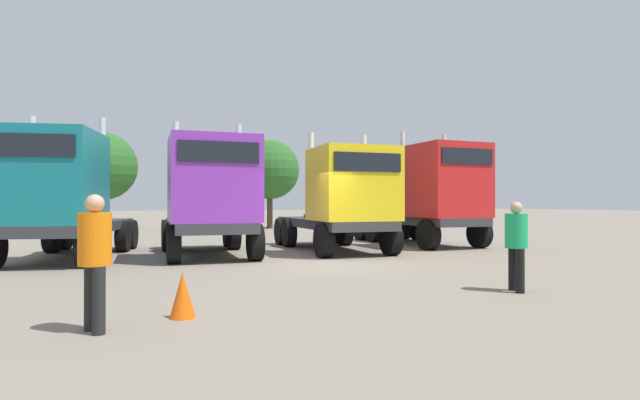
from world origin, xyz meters
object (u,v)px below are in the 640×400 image
semi_truck_yellow (344,200)px  traffic_cone_near (183,295)px  semi_truck_teal (58,195)px  semi_truck_red (435,194)px  semi_truck_purple (211,196)px  visitor_with_camera (516,240)px  visitor_in_hivis (95,252)px

semi_truck_yellow → traffic_cone_near: semi_truck_yellow is taller
semi_truck_teal → semi_truck_red: size_ratio=1.08×
semi_truck_purple → semi_truck_red: semi_truck_red is taller
semi_truck_teal → visitor_with_camera: size_ratio=4.12×
semi_truck_teal → semi_truck_yellow: bearing=99.1°
semi_truck_teal → semi_truck_purple: (4.06, -0.54, -0.02)m
traffic_cone_near → visitor_in_hivis: bearing=-160.9°
semi_truck_yellow → visitor_with_camera: bearing=2.6°
semi_truck_yellow → visitor_in_hivis: bearing=-38.7°
semi_truck_purple → visitor_with_camera: size_ratio=3.71×
semi_truck_purple → visitor_with_camera: semi_truck_purple is taller
semi_truck_red → visitor_in_hivis: 14.42m
visitor_in_hivis → traffic_cone_near: (1.12, 0.39, -0.68)m
semi_truck_purple → semi_truck_yellow: size_ratio=0.96×
semi_truck_yellow → visitor_in_hivis: (-7.19, -7.88, -0.72)m
semi_truck_teal → traffic_cone_near: 8.61m
semi_truck_teal → traffic_cone_near: semi_truck_teal is taller
visitor_in_hivis → semi_truck_red: bearing=-162.9°
semi_truck_yellow → traffic_cone_near: 9.74m
visitor_in_hivis → traffic_cone_near: size_ratio=2.65×
semi_truck_teal → visitor_in_hivis: (1.14, -8.55, -0.84)m
semi_truck_red → visitor_with_camera: bearing=-26.7°
semi_truck_teal → visitor_in_hivis: size_ratio=3.91×
semi_truck_teal → semi_truck_yellow: (8.33, -0.67, -0.12)m
semi_truck_purple → semi_truck_yellow: 4.28m
semi_truck_teal → semi_truck_red: (12.53, 0.25, 0.10)m
semi_truck_teal → visitor_in_hivis: 8.67m
visitor_in_hivis → visitor_with_camera: bearing=161.1°
semi_truck_red → visitor_in_hivis: semi_truck_red is taller
visitor_with_camera → traffic_cone_near: visitor_with_camera is taller
semi_truck_purple → visitor_in_hivis: semi_truck_purple is taller
visitor_in_hivis → visitor_with_camera: (7.04, 0.20, -0.06)m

